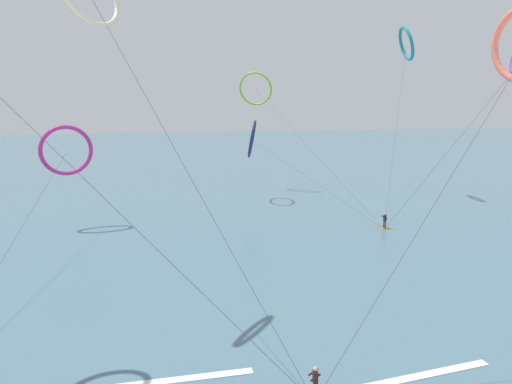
# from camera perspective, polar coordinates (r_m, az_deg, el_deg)

# --- Properties ---
(sea_water) EXTENTS (400.00, 200.00, 0.08)m
(sea_water) POSITION_cam_1_polar(r_m,az_deg,el_deg) (116.15, -9.96, 4.23)
(sea_water) COLOR slate
(sea_water) RESTS_ON ground
(surfer_amber) EXTENTS (1.40, 0.60, 1.70)m
(surfer_amber) POSITION_cam_1_polar(r_m,az_deg,el_deg) (51.29, 15.63, -3.58)
(surfer_amber) COLOR orange
(surfer_amber) RESTS_ON ground
(kite_teal) EXTENTS (12.63, 18.88, 23.74)m
(kite_teal) POSITION_cam_1_polar(r_m,az_deg,el_deg) (69.88, 18.10, 17.04)
(kite_teal) COLOR teal
(kite_teal) RESTS_ON ground
(kite_magenta) EXTENTS (5.54, 33.12, 11.14)m
(kite_magenta) POSITION_cam_1_polar(r_m,az_deg,el_deg) (52.75, -22.43, 4.76)
(kite_magenta) COLOR #CC288E
(kite_magenta) RESTS_ON ground
(kite_lime) EXTENTS (10.63, 28.08, 17.95)m
(kite_lime) POSITION_cam_1_polar(r_m,az_deg,el_deg) (71.25, -0.04, 12.64)
(kite_lime) COLOR #8CC62D
(kite_lime) RESTS_ON ground
(kite_navy) EXTENTS (11.75, 20.34, 11.09)m
(kite_navy) POSITION_cam_1_polar(r_m,az_deg,el_deg) (62.71, -0.48, 6.57)
(kite_navy) COLOR navy
(kite_navy) RESTS_ON ground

